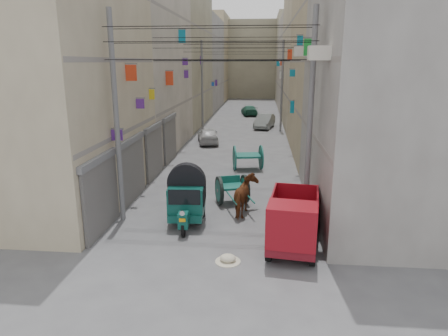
# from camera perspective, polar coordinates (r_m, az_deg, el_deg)

# --- Properties ---
(ground) EXTENTS (140.00, 140.00, 0.00)m
(ground) POSITION_cam_1_polar(r_m,az_deg,el_deg) (10.68, -5.98, -20.16)
(ground) COLOR #4C4C4F
(ground) RESTS_ON ground
(building_row_left) EXTENTS (8.00, 62.00, 14.00)m
(building_row_left) POSITION_cam_1_polar(r_m,az_deg,el_deg) (43.80, -7.87, 15.20)
(building_row_left) COLOR #B9AB8C
(building_row_left) RESTS_ON ground
(building_row_right) EXTENTS (8.00, 62.00, 14.00)m
(building_row_right) POSITION_cam_1_polar(r_m,az_deg,el_deg) (43.12, 14.07, 14.92)
(building_row_right) COLOR #9B9691
(building_row_right) RESTS_ON ground
(end_cap_building) EXTENTS (22.00, 10.00, 13.00)m
(end_cap_building) POSITION_cam_1_polar(r_m,az_deg,el_deg) (74.58, 4.12, 15.15)
(end_cap_building) COLOR #9D987C
(end_cap_building) RESTS_ON ground
(shutters_left) EXTENTS (0.18, 14.40, 2.88)m
(shutters_left) POSITION_cam_1_polar(r_m,az_deg,el_deg) (20.32, -11.26, 1.44)
(shutters_left) COLOR #46464A
(shutters_left) RESTS_ON ground
(signboards) EXTENTS (8.22, 40.52, 5.67)m
(signboards) POSITION_cam_1_polar(r_m,az_deg,el_deg) (30.39, 1.89, 9.81)
(signboards) COLOR red
(signboards) RESTS_ON ground
(ac_units) EXTENTS (0.70, 6.55, 3.35)m
(ac_units) POSITION_cam_1_polar(r_m,az_deg,el_deg) (16.37, 12.37, 19.17)
(ac_units) COLOR beige
(ac_units) RESTS_ON ground
(utility_poles) EXTENTS (7.40, 22.20, 8.00)m
(utility_poles) POSITION_cam_1_polar(r_m,az_deg,el_deg) (25.71, 1.26, 10.16)
(utility_poles) COLOR slate
(utility_poles) RESTS_ON ground
(overhead_cables) EXTENTS (7.40, 22.52, 1.12)m
(overhead_cables) POSITION_cam_1_polar(r_m,az_deg,el_deg) (23.04, 0.81, 16.50)
(overhead_cables) COLOR black
(overhead_cables) RESTS_ON ground
(auto_rickshaw) EXTENTS (1.60, 2.63, 1.82)m
(auto_rickshaw) POSITION_cam_1_polar(r_m,az_deg,el_deg) (15.57, -5.31, -4.08)
(auto_rickshaw) COLOR black
(auto_rickshaw) RESTS_ON ground
(tonga_cart) EXTENTS (1.89, 2.99, 1.27)m
(tonga_cart) POSITION_cam_1_polar(r_m,az_deg,el_deg) (17.75, 1.19, -3.03)
(tonga_cart) COLOR black
(tonga_cart) RESTS_ON ground
(mini_truck) EXTENTS (1.96, 3.63, 1.95)m
(mini_truck) POSITION_cam_1_polar(r_m,az_deg,el_deg) (13.36, 9.79, -8.17)
(mini_truck) COLOR black
(mini_truck) RESTS_ON ground
(second_cart) EXTENTS (1.87, 1.72, 1.45)m
(second_cart) POSITION_cam_1_polar(r_m,az_deg,el_deg) (23.32, 3.42, 1.61)
(second_cart) COLOR #13574C
(second_cart) RESTS_ON ground
(feed_sack) EXTENTS (0.50, 0.40, 0.25)m
(feed_sack) POSITION_cam_1_polar(r_m,az_deg,el_deg) (12.92, 0.55, -12.74)
(feed_sack) COLOR beige
(feed_sack) RESTS_ON ground
(horse) EXTENTS (1.05, 1.97, 1.60)m
(horse) POSITION_cam_1_polar(r_m,az_deg,el_deg) (16.45, 3.14, -4.01)
(horse) COLOR brown
(horse) RESTS_ON ground
(distant_car_white) EXTENTS (2.20, 3.87, 1.24)m
(distant_car_white) POSITION_cam_1_polar(r_m,az_deg,el_deg) (31.03, -2.30, 4.68)
(distant_car_white) COLOR #B2B2B2
(distant_car_white) RESTS_ON ground
(distant_car_grey) EXTENTS (2.16, 4.20, 1.32)m
(distant_car_grey) POSITION_cam_1_polar(r_m,az_deg,el_deg) (38.56, 5.81, 6.68)
(distant_car_grey) COLOR slate
(distant_car_grey) RESTS_ON ground
(distant_car_green) EXTENTS (2.24, 4.19, 1.16)m
(distant_car_green) POSITION_cam_1_polar(r_m,az_deg,el_deg) (48.01, 3.63, 8.23)
(distant_car_green) COLOR #1D5641
(distant_car_green) RESTS_ON ground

